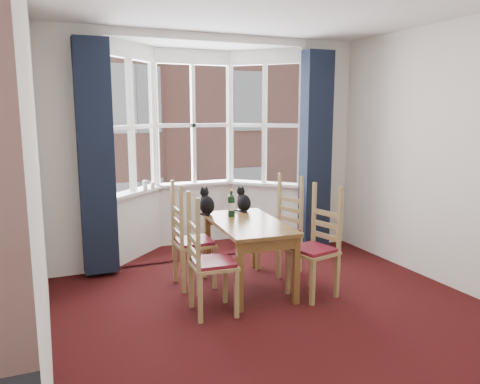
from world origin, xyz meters
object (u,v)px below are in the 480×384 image
chair_right_near (319,250)px  candle_tall (145,185)px  cat_right (243,201)px  chair_right_far (284,231)px  wine_bottle (231,205)px  dining_table (248,231)px  candle_short (153,186)px  chair_left_near (203,265)px  chair_left_far (186,244)px  cat_left (207,204)px

chair_right_near → candle_tall: (-1.36, 1.98, 0.46)m
chair_right_near → cat_right: bearing=113.1°
chair_right_far → cat_right: 0.60m
chair_right_near → wine_bottle: size_ratio=3.02×
dining_table → candle_short: bearing=113.5°
candle_tall → chair_left_near: bearing=-86.7°
chair_left_near → chair_left_far: bearing=86.1°
chair_right_near → chair_left_near: bearing=-179.8°
candle_short → dining_table: bearing=-66.5°
chair_right_near → chair_right_far: same height
cat_left → candle_tall: bearing=116.6°
chair_right_far → chair_right_near: bearing=-92.1°
cat_right → chair_left_near: bearing=-129.9°
chair_left_near → cat_right: (0.83, 0.99, 0.36)m
dining_table → candle_short: candle_short is taller
chair_right_near → dining_table: bearing=141.5°
chair_left_near → cat_right: 1.34m
cat_left → candle_short: (-0.39, 1.01, 0.08)m
candle_tall → dining_table: bearing=-63.0°
dining_table → candle_tall: (-0.77, 1.51, 0.32)m
chair_right_near → chair_right_far: size_ratio=1.00×
chair_right_far → wine_bottle: bearing=-177.0°
chair_right_near → cat_left: bearing=131.1°
cat_left → cat_right: size_ratio=1.07×
cat_right → candle_short: 1.33m
dining_table → candle_short: 1.71m
wine_bottle → chair_right_far: bearing=3.0°
chair_left_near → chair_right_far: 1.52m
wine_bottle → candle_tall: 1.40m
dining_table → cat_right: 0.58m
cat_left → chair_right_near: bearing=-48.9°
chair_left_far → candle_short: 1.35m
chair_right_near → wine_bottle: bearing=130.5°
chair_left_near → chair_right_near: bearing=0.2°
chair_left_far → cat_left: 0.56m
chair_right_far → cat_right: bearing=158.4°
chair_left_near → candle_short: size_ratio=9.75×
cat_left → candle_tall: 1.11m
chair_left_far → chair_right_near: (1.20, -0.74, 0.00)m
candle_short → cat_left: bearing=-68.9°
chair_left_near → chair_right_far: bearing=32.4°
chair_left_far → cat_right: 0.89m
chair_right_near → wine_bottle: (-0.66, 0.77, 0.38)m
chair_left_near → chair_right_far: same height
chair_left_far → candle_short: (-0.06, 1.28, 0.45)m
chair_left_near → candle_short: (-0.01, 2.02, 0.45)m
chair_right_near → candle_tall: candle_tall is taller
chair_right_near → wine_bottle: 1.08m
chair_right_near → chair_right_far: 0.81m
chair_left_near → wine_bottle: bearing=52.7°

